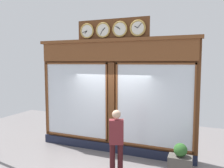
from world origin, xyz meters
TOP-DOWN VIEW (x-y plane):
  - shop_facade at (-0.00, -0.12)m, footprint 5.27×0.42m
  - pedestrian at (-0.66, 1.33)m, footprint 0.41×0.33m
  - planter_shrub at (-2.20, 1.03)m, footprint 0.32×0.32m

SIDE VIEW (x-z plane):
  - planter_shrub at x=-2.20m, z-range 0.62..0.94m
  - pedestrian at x=-0.66m, z-range 0.09..1.78m
  - shop_facade at x=0.00m, z-range -0.25..3.95m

